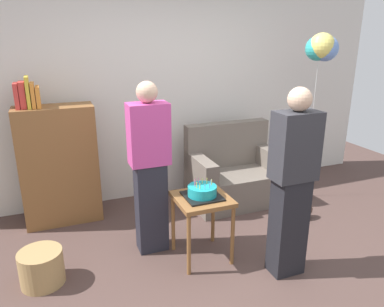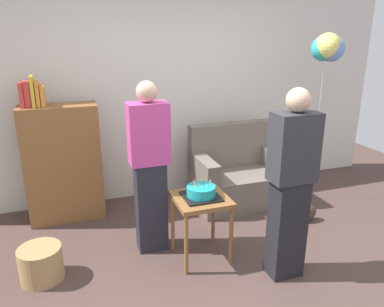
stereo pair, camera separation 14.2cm
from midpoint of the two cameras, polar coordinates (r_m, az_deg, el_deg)
The scene contains 11 objects.
ground_plane at distance 3.36m, azimuth 8.07°, elevation -18.87°, with size 8.00×8.00×0.00m, color #4C3833.
wall_back at distance 4.64m, azimuth -2.75°, elevation 9.91°, with size 6.00×0.10×2.70m, color silver.
couch at distance 4.60m, azimuth 7.91°, elevation -3.39°, with size 1.10×0.70×0.96m.
bookshelf at distance 4.25m, azimuth -18.54°, elevation -1.22°, with size 0.80×0.36×1.61m.
side_table at distance 3.36m, azimuth 2.63°, elevation -8.26°, with size 0.48×0.48×0.62m.
birthday_cake at distance 3.30m, azimuth 2.66°, elevation -6.00°, with size 0.32×0.32×0.17m.
person_blowing_candles at distance 3.40m, azimuth -5.41°, elevation -2.25°, with size 0.36×0.22×1.63m.
person_holding_cake at distance 3.12m, azimuth 16.34°, elevation -4.85°, with size 0.36×0.22×1.63m.
wicker_basket at distance 3.48m, azimuth -21.28°, elevation -15.65°, with size 0.36×0.36×0.30m, color #A88451.
handbag at distance 4.37m, azimuth 18.06°, elevation -8.77°, with size 0.28×0.14×0.20m, color #473328.
balloon_bunch at distance 4.51m, azimuth 21.26°, elevation 15.05°, with size 0.37×0.36×2.03m.
Camera 2 is at (-1.22, -2.39, 2.01)m, focal length 34.33 mm.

